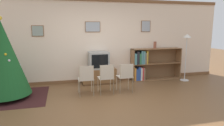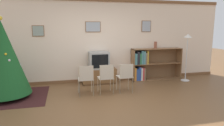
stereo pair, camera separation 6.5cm
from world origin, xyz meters
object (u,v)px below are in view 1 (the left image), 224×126
christmas_tree (4,59)px  folding_chair_center (106,77)px  television (99,60)px  folding_chair_left (86,78)px  standing_lamp (187,45)px  bookshelf (147,65)px  vase (155,45)px  tv_console (99,76)px  folding_chair_right (126,76)px

christmas_tree → folding_chair_center: christmas_tree is taller
television → folding_chair_left: television is taller
television → standing_lamp: size_ratio=0.40×
folding_chair_left → standing_lamp: 3.60m
bookshelf → vase: size_ratio=7.42×
tv_console → television: bearing=-90.0°
christmas_tree → standing_lamp: size_ratio=1.30×
bookshelf → folding_chair_right: bearing=-135.0°
folding_chair_right → bookshelf: bearing=45.0°
bookshelf → standing_lamp: standing_lamp is taller
television → standing_lamp: 2.96m
tv_console → folding_chair_right: bearing=-63.7°
folding_chair_left → folding_chair_center: size_ratio=1.00×
folding_chair_left → standing_lamp: standing_lamp is taller
folding_chair_left → standing_lamp: (3.45, 0.72, 0.74)m
tv_console → vase: (1.96, 0.03, 0.96)m
television → vase: vase is taller
christmas_tree → tv_console: bearing=17.7°
christmas_tree → standing_lamp: bearing=4.5°
television → folding_chair_right: television is taller
folding_chair_center → standing_lamp: standing_lamp is taller
christmas_tree → folding_chair_left: christmas_tree is taller
television → bookshelf: bearing=2.2°
bookshelf → vase: bearing=-7.0°
christmas_tree → folding_chair_right: (3.07, -0.29, -0.55)m
tv_console → folding_chair_right: 1.25m
folding_chair_right → vase: vase is taller
christmas_tree → bookshelf: (4.23, 0.87, -0.50)m
tv_console → folding_chair_center: folding_chair_center is taller
television → folding_chair_center: bearing=-90.0°
christmas_tree → folding_chair_left: (1.99, -0.29, -0.55)m
standing_lamp → tv_console: bearing=172.6°
tv_console → folding_chair_left: 1.25m
christmas_tree → television: 2.67m
folding_chair_right → vase: 1.95m
bookshelf → vase: vase is taller
bookshelf → television: bearing=-177.8°
tv_console → standing_lamp: 3.08m
christmas_tree → folding_chair_right: christmas_tree is taller
television → standing_lamp: (2.90, -0.38, 0.45)m
vase → folding_chair_right: bearing=-141.4°
folding_chair_center → folding_chair_right: size_ratio=1.00×
folding_chair_center → folding_chair_right: (0.54, 0.00, 0.00)m
tv_console → christmas_tree: bearing=-162.3°
folding_chair_right → christmas_tree: bearing=174.5°
christmas_tree → bookshelf: christmas_tree is taller
christmas_tree → vase: bearing=10.6°
folding_chair_left → bookshelf: size_ratio=0.46×
bookshelf → tv_console: bearing=-177.9°
christmas_tree → folding_chair_left: size_ratio=2.50×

